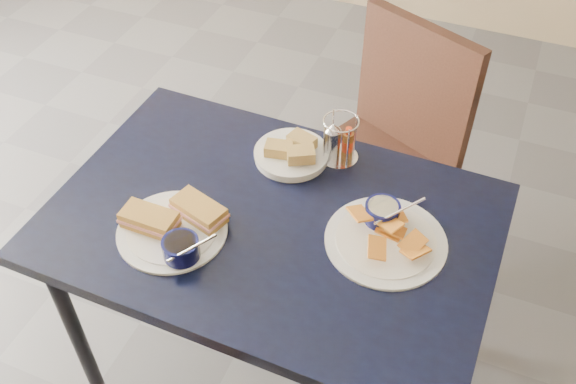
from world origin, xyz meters
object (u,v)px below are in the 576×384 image
at_px(condiment_caddy, 338,142).
at_px(chair_far, 381,136).
at_px(plantain_plate, 385,232).
at_px(bread_basket, 292,153).
at_px(dining_table, 272,236).
at_px(sandwich_plate, 175,226).

bearing_deg(condiment_caddy, chair_far, 84.36).
xyz_separation_m(chair_far, condiment_caddy, (-0.04, -0.39, 0.27)).
relative_size(plantain_plate, bread_basket, 1.47).
bearing_deg(dining_table, chair_far, 80.17).
distance_m(dining_table, chair_far, 0.70).
xyz_separation_m(chair_far, sandwich_plate, (-0.32, -0.81, 0.23)).
distance_m(dining_table, sandwich_plate, 0.26).
bearing_deg(condiment_caddy, sandwich_plate, -123.40).
xyz_separation_m(plantain_plate, condiment_caddy, (-0.21, 0.24, 0.04)).
bearing_deg(plantain_plate, sandwich_plate, -158.94).
height_order(plantain_plate, bread_basket, plantain_plate).
xyz_separation_m(sandwich_plate, bread_basket, (0.17, 0.37, -0.00)).
bearing_deg(bread_basket, plantain_plate, -29.35).
height_order(chair_far, plantain_plate, chair_far).
xyz_separation_m(sandwich_plate, plantain_plate, (0.49, 0.19, -0.01)).
height_order(chair_far, sandwich_plate, chair_far).
relative_size(chair_far, condiment_caddy, 6.93).
bearing_deg(bread_basket, sandwich_plate, -114.14).
xyz_separation_m(bread_basket, condiment_caddy, (0.12, 0.06, 0.04)).
bearing_deg(bread_basket, condiment_caddy, 26.01).
height_order(dining_table, bread_basket, bread_basket).
distance_m(sandwich_plate, bread_basket, 0.41).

